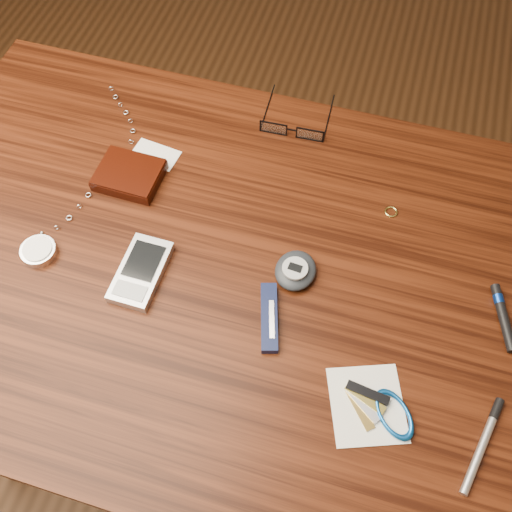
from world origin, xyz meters
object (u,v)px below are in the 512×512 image
object	(u,v)px
eyeglasses	(292,129)
silver_pen	(485,438)
pocket_knife	(269,317)
pedometer	(295,270)
wallet_and_card	(130,174)
pocket_watch	(43,244)
desk	(213,291)
notepad_keys	(381,409)
pda_phone	(141,272)

from	to	relation	value
eyeglasses	silver_pen	xyz separation A→B (m)	(0.35, -0.41, -0.01)
pocket_knife	pedometer	bearing A→B (deg)	78.07
wallet_and_card	pocket_knife	xyz separation A→B (m)	(0.28, -0.17, -0.00)
wallet_and_card	eyeglasses	size ratio (longest dim) A/B	1.08
wallet_and_card	pocket_watch	bearing A→B (deg)	-115.54
pocket_watch	silver_pen	bearing A→B (deg)	-8.67
pocket_knife	pocket_watch	bearing A→B (deg)	176.81
eyeglasses	pedometer	bearing A→B (deg)	-74.53
wallet_and_card	pocket_knife	world-z (taller)	wallet_and_card
desk	notepad_keys	world-z (taller)	notepad_keys
wallet_and_card	silver_pen	world-z (taller)	wallet_and_card
desk	pedometer	distance (m)	0.17
pedometer	pocket_knife	xyz separation A→B (m)	(-0.02, -0.08, -0.01)
pedometer	notepad_keys	distance (m)	0.22
eyeglasses	pocket_knife	bearing A→B (deg)	-80.71
eyeglasses	pocket_knife	size ratio (longest dim) A/B	1.14
desk	pocket_watch	world-z (taller)	pocket_watch
eyeglasses	pocket_watch	bearing A→B (deg)	-132.83
desk	pedometer	bearing A→B (deg)	5.08
pedometer	notepad_keys	world-z (taller)	pedometer
pda_phone	pocket_knife	bearing A→B (deg)	-4.79
eyeglasses	silver_pen	world-z (taller)	eyeglasses
notepad_keys	pocket_knife	bearing A→B (deg)	154.46
notepad_keys	pocket_knife	world-z (taller)	pocket_knife
notepad_keys	pocket_watch	bearing A→B (deg)	169.09
notepad_keys	wallet_and_card	bearing A→B (deg)	150.38
desk	eyeglasses	world-z (taller)	eyeglasses
wallet_and_card	pocket_watch	distance (m)	0.17
wallet_and_card	pda_phone	bearing A→B (deg)	-62.27
notepad_keys	silver_pen	bearing A→B (deg)	0.51
desk	wallet_and_card	bearing A→B (deg)	147.58
pocket_watch	notepad_keys	xyz separation A→B (m)	(0.52, -0.10, -0.00)
pocket_knife	desk	bearing A→B (deg)	148.76
eyeglasses	pda_phone	world-z (taller)	eyeglasses
wallet_and_card	silver_pen	distance (m)	0.62
pocket_watch	eyeglasses	bearing A→B (deg)	47.17
wallet_and_card	pedometer	world-z (taller)	pedometer
desk	wallet_and_card	world-z (taller)	wallet_and_card
pocket_watch	desk	bearing A→B (deg)	11.22
wallet_and_card	pedometer	distance (m)	0.31
pda_phone	pocket_watch	bearing A→B (deg)	178.82
notepad_keys	silver_pen	distance (m)	0.13
eyeglasses	pocket_watch	size ratio (longest dim) A/B	0.32
pocket_watch	pocket_knife	xyz separation A→B (m)	(0.35, -0.02, -0.00)
silver_pen	pocket_knife	bearing A→B (deg)	165.07
pocket_watch	pda_phone	xyz separation A→B (m)	(0.15, -0.00, 0.00)
pda_phone	pedometer	size ratio (longest dim) A/B	1.57
pda_phone	pocket_knife	distance (m)	0.19
pda_phone	pocket_knife	xyz separation A→B (m)	(0.19, -0.02, -0.00)
desk	pda_phone	bearing A→B (deg)	-148.93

